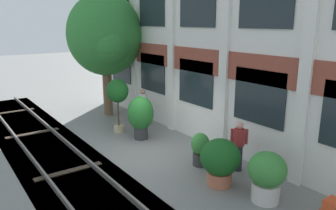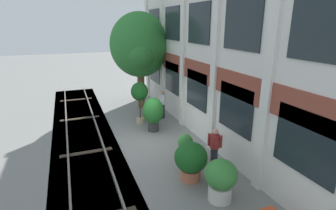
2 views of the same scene
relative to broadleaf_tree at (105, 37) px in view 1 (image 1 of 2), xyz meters
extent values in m
plane|color=slate|center=(5.25, -1.20, -3.80)|extent=(80.00, 80.00, 0.00)
cube|color=silver|center=(5.25, 1.46, 0.62)|extent=(14.99, 0.50, 8.84)
cube|color=brown|center=(5.25, 1.19, -0.70)|extent=(14.99, 0.06, 0.90)
cube|color=silver|center=(-2.25, 1.15, 0.62)|extent=(0.36, 0.16, 8.84)
cube|color=silver|center=(0.75, 1.15, 0.62)|extent=(0.36, 0.16, 8.84)
cube|color=silver|center=(3.75, 1.15, 0.62)|extent=(0.36, 0.16, 8.84)
cube|color=silver|center=(6.75, 1.15, 0.62)|extent=(0.36, 0.16, 8.84)
cube|color=silver|center=(9.74, 1.15, 0.62)|extent=(0.36, 0.16, 8.84)
cube|color=#1E282D|center=(-0.75, 1.18, -1.55)|extent=(1.92, 0.04, 1.70)
cube|color=#1E282D|center=(2.25, 1.18, -1.55)|extent=(1.92, 0.04, 1.70)
cube|color=#1E282D|center=(5.25, 1.18, -1.55)|extent=(1.92, 0.04, 1.70)
cube|color=#1E282D|center=(8.24, 1.18, -1.55)|extent=(1.92, 0.04, 1.70)
cube|color=#1E282D|center=(-0.75, 1.18, 1.35)|extent=(1.92, 0.04, 1.70)
cube|color=#1E282D|center=(2.25, 1.18, 1.35)|extent=(1.92, 0.04, 1.70)
cube|color=#1E282D|center=(5.25, 1.18, 1.35)|extent=(1.92, 0.04, 1.70)
cube|color=#5B5449|center=(5.25, -3.86, -3.94)|extent=(22.99, 2.80, 0.28)
cube|color=#605B56|center=(5.25, -4.58, -3.72)|extent=(22.99, 0.07, 0.15)
cube|color=#605B56|center=(5.25, -3.14, -3.72)|extent=(22.99, 0.07, 0.15)
cube|color=#382D23|center=(-3.21, -3.86, -3.78)|extent=(0.24, 2.10, 0.03)
cube|color=#382D23|center=(0.88, -3.86, -3.78)|extent=(0.24, 2.10, 0.03)
cube|color=#382D23|center=(5.24, -3.86, -3.78)|extent=(0.24, 2.10, 0.03)
cylinder|color=brown|center=(0.00, 0.00, -2.37)|extent=(0.44, 0.44, 2.85)
ellipsoid|color=#2D7A33|center=(0.00, 0.00, 0.11)|extent=(3.56, 3.56, 3.86)
sphere|color=#2D7A33|center=(-0.89, 0.20, -0.27)|extent=(1.96, 1.96, 1.96)
sphere|color=#2D7A33|center=(0.89, -0.20, -0.27)|extent=(1.96, 1.96, 1.96)
cylinder|color=tan|center=(2.74, -0.84, -3.66)|extent=(0.43, 0.43, 0.28)
cylinder|color=#4C3826|center=(2.74, -0.84, -2.88)|extent=(0.07, 0.07, 1.28)
ellipsoid|color=#19561E|center=(2.74, -0.84, -2.04)|extent=(0.90, 0.90, 0.98)
cylinder|color=#333333|center=(4.01, -0.52, -3.56)|extent=(0.54, 0.54, 0.48)
ellipsoid|color=#236B28|center=(4.01, -0.52, -2.75)|extent=(1.02, 1.02, 1.33)
cylinder|color=beige|center=(9.86, -0.32, -3.55)|extent=(0.71, 0.71, 0.50)
ellipsoid|color=#388438|center=(9.86, -0.32, -2.91)|extent=(0.98, 0.98, 0.90)
cylinder|color=#B76647|center=(8.54, -0.67, -3.60)|extent=(0.69, 0.69, 0.40)
ellipsoid|color=#19561E|center=(8.54, -0.67, -2.96)|extent=(1.13, 1.13, 1.04)
cylinder|color=#333333|center=(7.24, -0.26, -3.59)|extent=(0.47, 0.47, 0.42)
ellipsoid|color=#388438|center=(7.24, -0.26, -3.07)|extent=(0.60, 0.60, 0.72)
cylinder|color=#282833|center=(2.46, 0.53, -3.38)|extent=(0.26, 0.26, 0.84)
cylinder|color=silver|center=(2.46, 0.53, -2.67)|extent=(0.34, 0.34, 0.57)
sphere|color=tan|center=(2.46, 0.53, -2.28)|extent=(0.22, 0.22, 0.22)
cylinder|color=silver|center=(2.25, 0.55, -2.64)|extent=(0.09, 0.09, 0.51)
cylinder|color=silver|center=(2.68, 0.51, -2.64)|extent=(0.09, 0.09, 0.51)
cylinder|color=#282833|center=(8.20, 0.45, -3.38)|extent=(0.26, 0.26, 0.83)
cylinder|color=maroon|center=(8.20, 0.45, -2.71)|extent=(0.34, 0.34, 0.52)
sphere|color=tan|center=(8.20, 0.45, -2.34)|extent=(0.22, 0.22, 0.22)
cylinder|color=maroon|center=(8.05, 0.29, -2.68)|extent=(0.09, 0.09, 0.47)
cylinder|color=maroon|center=(8.35, 0.61, -2.68)|extent=(0.09, 0.09, 0.47)
camera|label=1|loc=(14.57, -6.79, 0.71)|focal=35.00mm
camera|label=2|loc=(15.62, -4.25, 1.37)|focal=28.00mm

